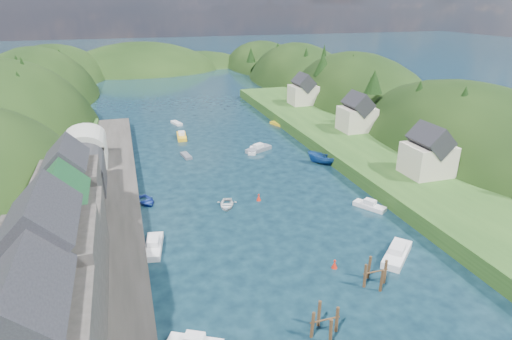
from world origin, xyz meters
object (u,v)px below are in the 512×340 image
object	(u,v)px
piling_cluster_near	(325,325)
channel_buoy_far	(259,198)
channel_buoy_near	(335,264)
piling_cluster_far	(375,276)

from	to	relation	value
piling_cluster_near	channel_buoy_far	xyz separation A→B (m)	(2.83, 28.87, -0.61)
channel_buoy_near	channel_buoy_far	world-z (taller)	same
piling_cluster_near	channel_buoy_far	bearing A→B (deg)	84.39
piling_cluster_near	piling_cluster_far	distance (m)	9.86
piling_cluster_near	piling_cluster_far	size ratio (longest dim) A/B	0.98
piling_cluster_near	channel_buoy_far	world-z (taller)	piling_cluster_near
piling_cluster_near	channel_buoy_near	bearing A→B (deg)	58.04
channel_buoy_near	channel_buoy_far	size ratio (longest dim) A/B	1.00
channel_buoy_far	piling_cluster_far	bearing A→B (deg)	-76.75
piling_cluster_near	channel_buoy_near	size ratio (longest dim) A/B	3.01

